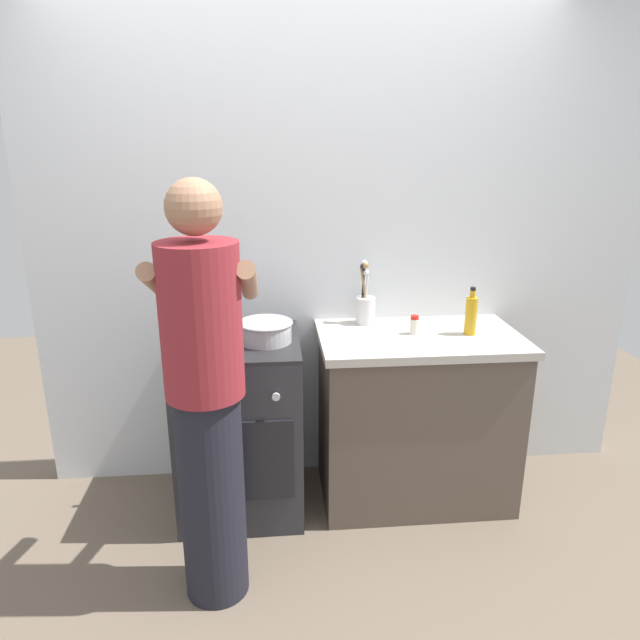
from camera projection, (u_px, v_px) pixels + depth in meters
name	position (u px, v px, depth m)	size (l,w,h in m)	color
ground	(312.00, 515.00, 2.90)	(6.00, 6.00, 0.00)	#6B5B4C
back_wall	(342.00, 253.00, 3.02)	(3.20, 0.10, 2.50)	silver
countertop	(416.00, 416.00, 2.96)	(1.00, 0.60, 0.90)	brown
stove_range	(241.00, 425.00, 2.88)	(0.60, 0.62, 0.90)	#2D2D33
pot	(206.00, 330.00, 2.70)	(0.24, 0.17, 0.12)	#38383D
mixing_bowl	(266.00, 331.00, 2.71)	(0.26, 0.26, 0.10)	#B7B7BC
utensil_crock	(365.00, 306.00, 2.97)	(0.10, 0.10, 0.33)	silver
spice_bottle	(414.00, 325.00, 2.83)	(0.04, 0.04, 0.09)	silver
oil_bottle	(471.00, 315.00, 2.80)	(0.06, 0.06, 0.24)	gold
person	(207.00, 403.00, 2.18)	(0.41, 0.50, 1.70)	black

